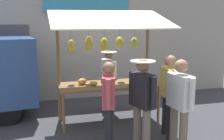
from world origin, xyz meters
name	(u,v)px	position (x,y,z in m)	size (l,w,h in m)	color
ground_plane	(109,122)	(0.00, 0.00, 0.00)	(40.00, 40.00, 0.00)	#38383D
street_backdrop	(88,40)	(0.05, -2.20, 1.70)	(9.00, 0.30, 3.40)	#9E998E
market_stall	(107,54)	(0.02, -0.04, 1.54)	(2.50, 1.46, 2.50)	brown
vendor_with_sunhat	(109,76)	(-0.19, -0.75, 0.90)	(0.40, 0.66, 1.54)	navy
shopper_with_ponytail	(169,90)	(-0.95, 1.07, 0.95)	(0.26, 0.70, 1.64)	#232328
shopper_in_grey_tee	(142,98)	(-0.21, 1.53, 0.98)	(0.43, 0.68, 1.66)	#726656
shopper_in_striped_shirt	(109,99)	(0.31, 1.25, 0.91)	(0.33, 0.66, 1.58)	#232328
shopper_with_shopping_bag	(180,100)	(-0.80, 1.76, 0.96)	(0.29, 0.70, 1.65)	#726656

